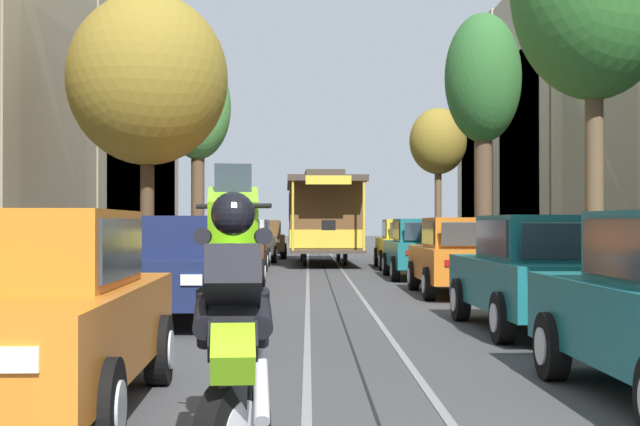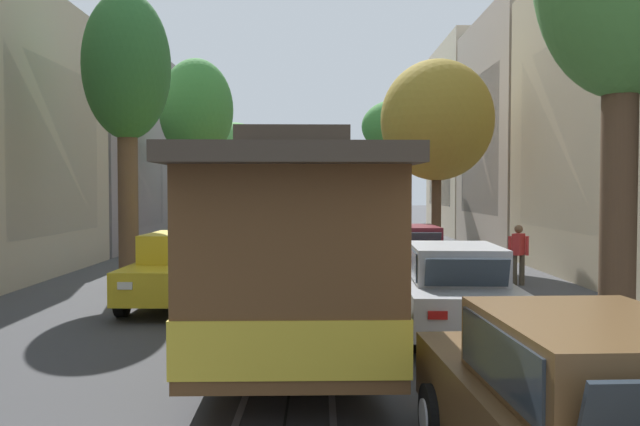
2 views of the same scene
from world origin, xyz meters
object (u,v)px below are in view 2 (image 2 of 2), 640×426
Objects in this scene: parked_car_silver_fifth_left at (454,289)px; parked_car_orange_mid_right at (241,234)px; street_tree_kerb_right_mid at (127,73)px; cable_car_trolley at (295,246)px; motorcycle_with_rider at (330,216)px; parked_car_teal_near_right at (266,220)px; street_tree_kerb_left_near at (397,129)px; parked_car_orange_mid_left at (378,237)px; parked_car_brown_sixth_left at (587,415)px; pedestrian_on_left_pavement at (518,251)px; pedestrian_on_right_pavement at (179,225)px; parked_car_navy_second_left at (366,227)px; parked_car_maroon_fourth_left at (408,255)px; fire_hydrant at (242,227)px; street_sign_post at (387,208)px; parked_car_teal_fourth_right at (222,247)px; parked_car_orange_near_left at (361,220)px; street_tree_kerb_left_second at (437,121)px; street_tree_kerb_right_second at (196,111)px; parked_car_teal_second_right at (256,225)px; street_tree_kerb_right_near at (234,157)px; parked_car_yellow_fifth_right at (182,269)px.

parked_car_silver_fifth_left is 14.81m from parked_car_orange_mid_right.
cable_car_trolley is (-4.61, 6.75, -3.88)m from street_tree_kerb_right_mid.
motorcycle_with_rider reaches higher than parked_car_silver_fifth_left.
street_tree_kerb_left_near is at bearing 166.89° from parked_car_teal_near_right.
parked_car_orange_mid_right is 2.34× the size of motorcycle_with_rider.
parked_car_brown_sixth_left is at bearing 89.83° from parked_car_orange_mid_left.
pedestrian_on_right_pavement is at bearing -45.38° from pedestrian_on_left_pavement.
parked_car_navy_second_left is 1.00× the size of parked_car_silver_fifth_left.
cable_car_trolley is at bearing 69.11° from parked_car_maroon_fourth_left.
fire_hydrant is 0.35× the size of street_sign_post.
parked_car_brown_sixth_left is 1.01× the size of parked_car_teal_near_right.
parked_car_maroon_fourth_left is (-0.24, 12.55, 0.00)m from parked_car_navy_second_left.
street_tree_kerb_left_near is 3.05× the size of street_sign_post.
parked_car_teal_fourth_right is at bearing 79.40° from motorcycle_with_rider.
street_sign_post reaches higher than fire_hydrant.
parked_car_teal_near_right is 1.82× the size of street_sign_post.
parked_car_orange_near_left is 31.85m from parked_car_brown_sixth_left.
street_tree_kerb_left_second reaches higher than parked_car_orange_near_left.
street_tree_kerb_right_second is at bearing 40.61° from street_tree_kerb_left_near.
street_tree_kerb_left_near reaches higher than parked_car_maroon_fourth_left.
street_tree_kerb_left_near is at bearing -153.46° from parked_car_teal_second_right.
street_tree_kerb_left_near is 1.06× the size of street_tree_kerb_left_second.
street_tree_kerb_right_near is at bearing 5.53° from parked_car_orange_near_left.
street_tree_kerb_right_near is at bearing -85.57° from parked_car_yellow_fifth_right.
parked_car_orange_near_left is 1.01× the size of parked_car_orange_mid_left.
street_tree_kerb_left_second is at bearing -110.03° from cable_car_trolley.
parked_car_orange_near_left is 0.99× the size of parked_car_brown_sixth_left.
fire_hydrant is (6.48, -6.62, -0.38)m from parked_car_navy_second_left.
pedestrian_on_left_pavement is at bearing 164.54° from parked_car_teal_fourth_right.
parked_car_navy_second_left is at bearing 76.28° from street_sign_post.
parked_car_brown_sixth_left is at bearing 88.70° from parked_car_maroon_fourth_left.
parked_car_teal_second_right is (5.42, -20.06, 0.00)m from parked_car_silver_fifth_left.
parked_car_brown_sixth_left is at bearing 89.91° from parked_car_navy_second_left.
street_sign_post is at bearing -103.72° from parked_car_navy_second_left.
parked_car_orange_near_left and parked_car_silver_fifth_left have the same top height.
pedestrian_on_left_pavement reaches higher than parked_car_navy_second_left.
street_sign_post is (-8.50, -0.52, -2.80)m from street_tree_kerb_right_near.
fire_hydrant is at bearing -85.18° from parked_car_teal_fourth_right.
parked_car_orange_mid_left is 14.20m from fire_hydrant.
parked_car_orange_mid_right is (5.39, -13.80, 0.00)m from parked_car_silver_fifth_left.
parked_car_teal_near_right is at bearing -13.11° from street_tree_kerb_left_near.
parked_car_teal_second_right reaches higher than fire_hydrant.
parked_car_orange_near_left is at bearing -91.91° from parked_car_navy_second_left.
fire_hydrant is at bearing -60.11° from street_tree_kerb_left_second.
street_tree_kerb_right_second is 4.25× the size of motorcycle_with_rider.
parked_car_teal_second_right is 1.00× the size of parked_car_yellow_fifth_right.
street_tree_kerb_left_near is (-1.77, -17.63, 4.99)m from parked_car_maroon_fourth_left.
pedestrian_on_right_pavement is at bearing -49.35° from parked_car_orange_mid_right.
street_sign_post is at bearing -85.58° from pedestrian_on_left_pavement.
street_tree_kerb_right_near is at bearing -80.46° from cable_car_trolley.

